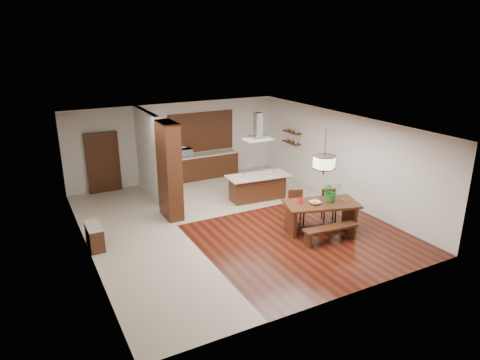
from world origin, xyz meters
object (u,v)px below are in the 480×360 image
dining_table (321,210)px  dining_bench (330,234)px  microwave (185,153)px  range_hood (258,126)px  fruit_bowl (315,203)px  dining_chair_left (297,208)px  kitchen_island (257,187)px  pendant_lantern (325,153)px  foliage_plant (331,192)px  dining_chair_right (329,206)px  hallway_console (95,236)px  island_cup (270,173)px

dining_table → dining_bench: size_ratio=1.43×
dining_table → microwave: (-1.73, 5.86, 0.49)m
range_hood → dining_table: bearing=-83.6°
dining_bench → fruit_bowl: 0.95m
dining_chair_left → kitchen_island: (-0.03, 2.20, -0.05)m
dining_bench → pendant_lantern: 2.15m
kitchen_island → pendant_lantern: bearing=-78.8°
foliage_plant → kitchen_island: size_ratio=0.27×
foliage_plant → range_hood: (-0.62, 2.96, 1.35)m
dining_table → dining_chair_right: size_ratio=2.37×
kitchen_island → microwave: 3.31m
hallway_console → microwave: (4.02, 3.97, 0.78)m
dining_bench → foliage_plant: bearing=52.8°
hallway_console → dining_chair_right: (6.41, -1.45, 0.15)m
kitchen_island → island_cup: 0.62m
dining_chair_right → fruit_bowl: size_ratio=3.17×
fruit_bowl → range_hood: 3.34m
dining_chair_right → microwave: bearing=141.9°
kitchen_island → hallway_console: bearing=-164.3°
hallway_console → pendant_lantern: pendant_lantern is taller
dining_bench → dining_table: bearing=73.0°
foliage_plant → range_hood: range_hood is taller
dining_bench → kitchen_island: kitchen_island is taller
dining_chair_right → foliage_plant: 0.88m
fruit_bowl → kitchen_island: (-0.11, 2.92, -0.43)m
dining_chair_left → range_hood: size_ratio=1.07×
dining_chair_left → fruit_bowl: (0.08, -0.72, 0.39)m
pendant_lantern → range_hood: bearing=96.4°
dining_table → island_cup: bearing=88.7°
range_hood → microwave: (-1.41, 2.92, -1.37)m
dining_bench → kitchen_island: size_ratio=0.72×
pendant_lantern → dining_chair_right: bearing=33.7°
kitchen_island → island_cup: size_ratio=16.09×
pendant_lantern → island_cup: size_ratio=9.89×
dining_bench → pendant_lantern: pendant_lantern is taller
hallway_console → foliage_plant: 6.39m
microwave → dining_bench: bearing=-74.0°
dining_table → dining_bench: dining_table is taller
dining_bench → foliage_plant: (0.50, 0.66, 0.90)m
dining_bench → foliage_plant: size_ratio=2.72×
fruit_bowl → dining_table: bearing=-2.0°
dining_table → dining_chair_left: dining_chair_left is taller
hallway_console → dining_bench: 6.11m
dining_chair_right → dining_table: bearing=-118.1°
pendant_lantern → range_hood: size_ratio=1.46×
pendant_lantern → foliage_plant: size_ratio=2.31×
range_hood → island_cup: range_hood is taller
dining_chair_left → kitchen_island: 2.20m
dining_chair_right → foliage_plant: bearing=-99.8°
dining_chair_right → hallway_console: bearing=-164.6°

